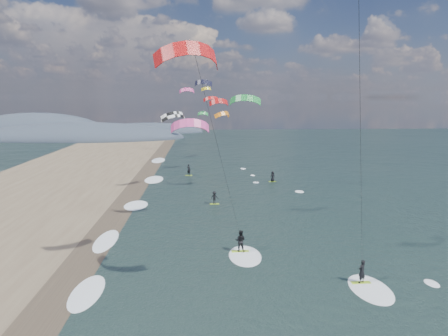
{
  "coord_description": "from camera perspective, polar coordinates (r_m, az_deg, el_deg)",
  "views": [
    {
      "loc": [
        -2.74,
        -16.84,
        12.47
      ],
      "look_at": [
        -1.0,
        12.0,
        7.0
      ],
      "focal_mm": 30.0,
      "sensor_mm": 36.0,
      "label": 1
    }
  ],
  "objects": [
    {
      "name": "shoreline_surf",
      "position": [
        34.91,
        -16.86,
        -10.69
      ],
      "size": [
        2.4,
        79.4,
        0.11
      ],
      "color": "white",
      "rests_on": "ground"
    },
    {
      "name": "far_kitesurfers",
      "position": [
        52.18,
        0.14,
        -2.18
      ],
      "size": [
        13.82,
        17.63,
        1.86
      ],
      "color": "#9FCD24",
      "rests_on": "ground"
    },
    {
      "name": "coastal_hills",
      "position": [
        132.21,
        -22.08,
        4.52
      ],
      "size": [
        80.0,
        41.0,
        15.0
      ],
      "color": "#3D4756",
      "rests_on": "ground"
    },
    {
      "name": "wet_sand_strip",
      "position": [
        31.01,
        -21.13,
        -13.75
      ],
      "size": [
        3.0,
        240.0,
        0.0
      ],
      "primitive_type": "cube",
      "color": "#382D23",
      "rests_on": "ground"
    },
    {
      "name": "kitesurfer_near_b",
      "position": [
        24.48,
        -1.88,
        6.83
      ],
      "size": [
        7.25,
        8.82,
        16.17
      ],
      "color": "#9FCD24",
      "rests_on": "ground"
    },
    {
      "name": "kitesurfer_near_a",
      "position": [
        19.76,
        20.16,
        17.11
      ],
      "size": [
        7.77,
        9.14,
        19.53
      ],
      "color": "#9FCD24",
      "rests_on": "ground"
    },
    {
      "name": "bg_kite_field",
      "position": [
        68.56,
        -2.35,
        10.22
      ],
      "size": [
        12.38,
        73.77,
        7.79
      ],
      "color": "black",
      "rests_on": "ground"
    }
  ]
}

